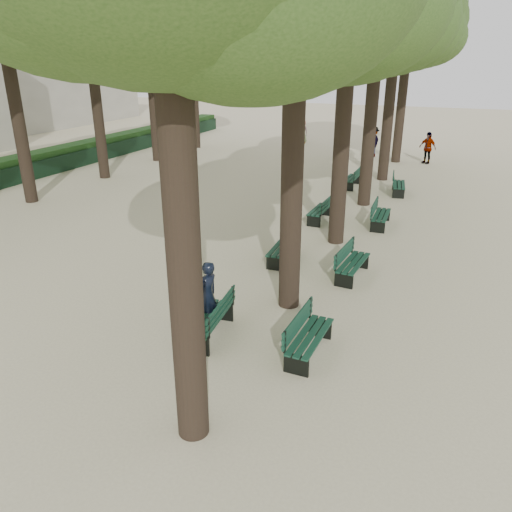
% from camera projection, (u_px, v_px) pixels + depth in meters
% --- Properties ---
extents(ground, '(120.00, 120.00, 0.00)m').
position_uv_depth(ground, '(177.00, 352.00, 10.68)').
color(ground, beige).
rests_on(ground, ground).
extents(tree_central_3, '(6.00, 6.00, 9.95)m').
position_uv_depth(tree_central_3, '(380.00, 5.00, 18.48)').
color(tree_central_3, '#33261C').
rests_on(tree_central_3, ground).
extents(tree_central_4, '(6.00, 6.00, 9.95)m').
position_uv_depth(tree_central_4, '(398.00, 15.00, 22.77)').
color(tree_central_4, '#33261C').
rests_on(tree_central_4, ground).
extents(tree_central_5, '(6.00, 6.00, 9.95)m').
position_uv_depth(tree_central_5, '(410.00, 21.00, 27.07)').
color(tree_central_5, '#33261C').
rests_on(tree_central_5, ground).
extents(tree_far_3, '(6.00, 6.00, 10.45)m').
position_uv_depth(tree_far_3, '(85.00, 4.00, 23.02)').
color(tree_far_3, '#33261C').
rests_on(tree_far_3, ground).
extents(tree_far_4, '(6.00, 6.00, 10.45)m').
position_uv_depth(tree_far_4, '(146.00, 12.00, 27.31)').
color(tree_far_4, '#33261C').
rests_on(tree_far_4, ground).
extents(tree_far_5, '(6.00, 6.00, 10.45)m').
position_uv_depth(tree_far_5, '(191.00, 18.00, 31.61)').
color(tree_far_5, '#33261C').
rests_on(tree_far_5, ground).
extents(bench_left_0, '(0.75, 1.85, 0.92)m').
position_uv_depth(bench_left_0, '(211.00, 325.00, 11.20)').
color(bench_left_0, black).
rests_on(bench_left_0, ground).
extents(bench_left_1, '(0.67, 1.83, 0.92)m').
position_uv_depth(bench_left_1, '(282.00, 252.00, 15.36)').
color(bench_left_1, black).
rests_on(bench_left_1, ground).
extents(bench_left_2, '(0.61, 1.81, 0.92)m').
position_uv_depth(bench_left_2, '(320.00, 214.00, 19.09)').
color(bench_left_2, black).
rests_on(bench_left_2, ground).
extents(bench_left_3, '(0.57, 1.80, 0.92)m').
position_uv_depth(bench_left_3, '(351.00, 182.00, 24.02)').
color(bench_left_3, black).
rests_on(bench_left_3, ground).
extents(bench_right_0, '(0.64, 1.82, 0.92)m').
position_uv_depth(bench_right_0, '(309.00, 343.00, 10.50)').
color(bench_right_0, black).
rests_on(bench_right_0, ground).
extents(bench_right_1, '(0.72, 1.84, 0.92)m').
position_uv_depth(bench_right_1, '(352.00, 268.00, 14.21)').
color(bench_right_1, black).
rests_on(bench_right_1, ground).
extents(bench_right_2, '(0.63, 1.82, 0.92)m').
position_uv_depth(bench_right_2, '(381.00, 219.00, 18.48)').
color(bench_right_2, black).
rests_on(bench_right_2, ground).
extents(bench_right_3, '(0.81, 1.86, 0.92)m').
position_uv_depth(bench_right_3, '(398.00, 188.00, 22.83)').
color(bench_right_3, black).
rests_on(bench_right_3, ground).
extents(man_with_map, '(0.67, 0.72, 1.65)m').
position_uv_depth(man_with_map, '(208.00, 295.00, 11.37)').
color(man_with_map, black).
rests_on(man_with_map, ground).
extents(pedestrian_b, '(0.69, 1.27, 1.88)m').
position_uv_depth(pedestrian_b, '(373.00, 142.00, 30.99)').
color(pedestrian_b, '#262628').
rests_on(pedestrian_b, ground).
extents(pedestrian_d, '(0.88, 0.53, 1.68)m').
position_uv_depth(pedestrian_d, '(303.00, 131.00, 36.09)').
color(pedestrian_d, '#262628').
rests_on(pedestrian_d, ground).
extents(pedestrian_c, '(1.11, 0.83, 1.83)m').
position_uv_depth(pedestrian_c, '(427.00, 148.00, 29.15)').
color(pedestrian_c, '#262628').
rests_on(pedestrian_c, ground).
extents(fence, '(0.08, 42.00, 0.90)m').
position_uv_depth(fence, '(30.00, 172.00, 25.22)').
color(fence, black).
rests_on(fence, ground).
extents(hedge, '(1.20, 42.00, 1.20)m').
position_uv_depth(hedge, '(19.00, 168.00, 25.41)').
color(hedge, '#1C4718').
rests_on(hedge, ground).
extents(building_far, '(12.00, 16.00, 7.00)m').
position_uv_depth(building_far, '(33.00, 84.00, 46.71)').
color(building_far, '#B7B2A3').
rests_on(building_far, ground).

